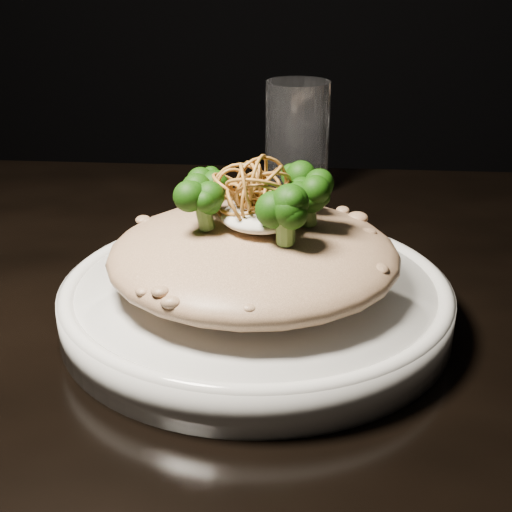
{
  "coord_description": "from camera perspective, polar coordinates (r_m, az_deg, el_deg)",
  "views": [
    {
      "loc": [
        0.05,
        -0.52,
        1.02
      ],
      "look_at": [
        0.01,
        -0.03,
        0.81
      ],
      "focal_mm": 50.0,
      "sensor_mm": 36.0,
      "label": 1
    }
  ],
  "objects": [
    {
      "name": "broccoli",
      "position": [
        0.53,
        -0.11,
        5.03
      ],
      "size": [
        0.13,
        0.13,
        0.05
      ],
      "primitive_type": null,
      "color": "black",
      "rests_on": "risotto"
    },
    {
      "name": "plate",
      "position": [
        0.56,
        0.0,
        -3.68
      ],
      "size": [
        0.3,
        0.3,
        0.03
      ],
      "primitive_type": "cylinder",
      "color": "silver",
      "rests_on": "table"
    },
    {
      "name": "cheese",
      "position": [
        0.53,
        0.43,
        3.19
      ],
      "size": [
        0.06,
        0.06,
        0.02
      ],
      "primitive_type": "ellipsoid",
      "color": "silver",
      "rests_on": "risotto"
    },
    {
      "name": "drinking_glass",
      "position": [
        0.85,
        3.31,
        9.39
      ],
      "size": [
        0.09,
        0.09,
        0.13
      ],
      "primitive_type": "cylinder",
      "rotation": [
        0.0,
        0.0,
        0.22
      ],
      "color": "white",
      "rests_on": "table"
    },
    {
      "name": "table",
      "position": [
        0.63,
        -0.66,
        -10.54
      ],
      "size": [
        1.1,
        0.8,
        0.75
      ],
      "color": "black",
      "rests_on": "ground"
    },
    {
      "name": "shallots",
      "position": [
        0.52,
        -0.58,
        5.95
      ],
      "size": [
        0.06,
        0.06,
        0.04
      ],
      "primitive_type": null,
      "color": "brown",
      "rests_on": "cheese"
    },
    {
      "name": "risotto",
      "position": [
        0.54,
        -0.19,
        0.11
      ],
      "size": [
        0.22,
        0.22,
        0.05
      ],
      "primitive_type": "ellipsoid",
      "color": "brown",
      "rests_on": "plate"
    }
  ]
}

